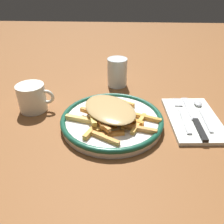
% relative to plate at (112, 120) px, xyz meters
% --- Properties ---
extents(ground_plane, '(2.60, 2.60, 0.00)m').
position_rel_plate_xyz_m(ground_plane, '(0.00, 0.00, -0.01)').
color(ground_plane, brown).
extents(plate, '(0.27, 0.27, 0.03)m').
position_rel_plate_xyz_m(plate, '(0.00, 0.00, 0.00)').
color(plate, white).
rests_on(plate, ground_plane).
extents(fries_heap, '(0.25, 0.21, 0.04)m').
position_rel_plate_xyz_m(fries_heap, '(-0.00, -0.00, 0.03)').
color(fries_heap, '#D78A43').
rests_on(fries_heap, plate).
extents(napkin, '(0.14, 0.22, 0.01)m').
position_rel_plate_xyz_m(napkin, '(0.22, 0.03, -0.01)').
color(napkin, white).
rests_on(napkin, ground_plane).
extents(fork, '(0.02, 0.18, 0.01)m').
position_rel_plate_xyz_m(fork, '(0.19, 0.04, -0.00)').
color(fork, silver).
rests_on(fork, napkin).
extents(knife, '(0.02, 0.21, 0.01)m').
position_rel_plate_xyz_m(knife, '(0.22, 0.01, -0.00)').
color(knife, black).
rests_on(knife, napkin).
extents(spoon, '(0.02, 0.15, 0.01)m').
position_rel_plate_xyz_m(spoon, '(0.25, 0.06, 0.00)').
color(spoon, silver).
rests_on(spoon, napkin).
extents(water_glass, '(0.07, 0.07, 0.10)m').
position_rel_plate_xyz_m(water_glass, '(0.01, 0.24, 0.03)').
color(water_glass, silver).
rests_on(water_glass, ground_plane).
extents(coffee_mug, '(0.10, 0.08, 0.08)m').
position_rel_plate_xyz_m(coffee_mug, '(-0.23, 0.07, 0.03)').
color(coffee_mug, white).
rests_on(coffee_mug, ground_plane).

